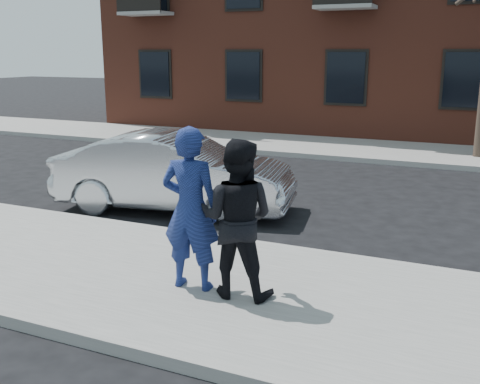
% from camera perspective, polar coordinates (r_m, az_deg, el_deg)
% --- Properties ---
extents(ground, '(100.00, 100.00, 0.00)m').
position_cam_1_polar(ground, '(8.41, -12.55, -7.59)').
color(ground, black).
rests_on(ground, ground).
extents(near_sidewalk, '(50.00, 3.50, 0.15)m').
position_cam_1_polar(near_sidewalk, '(8.20, -13.63, -7.67)').
color(near_sidewalk, gray).
rests_on(near_sidewalk, ground).
extents(near_curb, '(50.00, 0.10, 0.15)m').
position_cam_1_polar(near_curb, '(9.58, -7.07, -4.16)').
color(near_curb, '#999691').
rests_on(near_curb, ground).
extents(far_sidewalk, '(50.00, 3.50, 0.15)m').
position_cam_1_polar(far_sidewalk, '(18.34, 8.80, 4.54)').
color(far_sidewalk, gray).
rests_on(far_sidewalk, ground).
extents(far_curb, '(50.00, 0.10, 0.15)m').
position_cam_1_polar(far_curb, '(16.64, 7.13, 3.63)').
color(far_curb, '#999691').
rests_on(far_curb, ground).
extents(silver_sedan, '(4.85, 2.44, 1.53)m').
position_cam_1_polar(silver_sedan, '(11.04, -6.68, 1.98)').
color(silver_sedan, '#B7BABF').
rests_on(silver_sedan, ground).
extents(man_hoodie, '(0.79, 0.56, 2.05)m').
position_cam_1_polar(man_hoodie, '(6.93, -5.03, -1.72)').
color(man_hoodie, navy).
rests_on(man_hoodie, near_sidewalk).
extents(man_peacoat, '(1.02, 0.84, 1.93)m').
position_cam_1_polar(man_peacoat, '(6.70, -0.31, -2.74)').
color(man_peacoat, black).
rests_on(man_peacoat, near_sidewalk).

